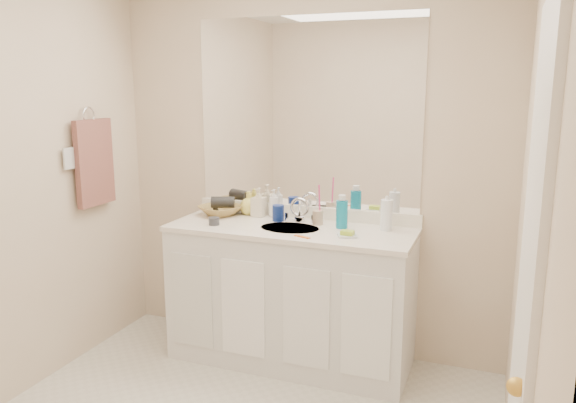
# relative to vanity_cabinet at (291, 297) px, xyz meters

# --- Properties ---
(wall_back) EXTENTS (2.60, 0.02, 2.40)m
(wall_back) POSITION_rel_vanity_cabinet_xyz_m (0.00, 0.28, 0.77)
(wall_back) COLOR beige
(wall_back) RESTS_ON floor
(wall_right) EXTENTS (0.02, 2.60, 2.40)m
(wall_right) POSITION_rel_vanity_cabinet_xyz_m (1.30, -1.02, 0.77)
(wall_right) COLOR beige
(wall_right) RESTS_ON floor
(vanity_cabinet) EXTENTS (1.50, 0.55, 0.85)m
(vanity_cabinet) POSITION_rel_vanity_cabinet_xyz_m (0.00, 0.00, 0.00)
(vanity_cabinet) COLOR white
(vanity_cabinet) RESTS_ON floor
(countertop) EXTENTS (1.52, 0.57, 0.03)m
(countertop) POSITION_rel_vanity_cabinet_xyz_m (0.00, 0.00, 0.44)
(countertop) COLOR white
(countertop) RESTS_ON vanity_cabinet
(backsplash) EXTENTS (1.52, 0.03, 0.08)m
(backsplash) POSITION_rel_vanity_cabinet_xyz_m (0.00, 0.26, 0.50)
(backsplash) COLOR white
(backsplash) RESTS_ON countertop
(sink_basin) EXTENTS (0.37, 0.37, 0.02)m
(sink_basin) POSITION_rel_vanity_cabinet_xyz_m (0.00, -0.02, 0.44)
(sink_basin) COLOR beige
(sink_basin) RESTS_ON countertop
(faucet) EXTENTS (0.02, 0.02, 0.11)m
(faucet) POSITION_rel_vanity_cabinet_xyz_m (0.00, 0.16, 0.51)
(faucet) COLOR silver
(faucet) RESTS_ON countertop
(mirror) EXTENTS (1.48, 0.01, 1.20)m
(mirror) POSITION_rel_vanity_cabinet_xyz_m (0.00, 0.27, 1.14)
(mirror) COLOR white
(mirror) RESTS_ON wall_back
(blue_mug) EXTENTS (0.08, 0.08, 0.10)m
(blue_mug) POSITION_rel_vanity_cabinet_xyz_m (-0.13, 0.12, 0.51)
(blue_mug) COLOR navy
(blue_mug) RESTS_ON countertop
(tan_cup) EXTENTS (0.08, 0.08, 0.09)m
(tan_cup) POSITION_rel_vanity_cabinet_xyz_m (0.13, 0.12, 0.50)
(tan_cup) COLOR tan
(tan_cup) RESTS_ON countertop
(toothbrush) EXTENTS (0.01, 0.04, 0.21)m
(toothbrush) POSITION_rel_vanity_cabinet_xyz_m (0.14, 0.12, 0.60)
(toothbrush) COLOR #F13F88
(toothbrush) RESTS_ON tan_cup
(mouthwash_bottle) EXTENTS (0.08, 0.08, 0.17)m
(mouthwash_bottle) POSITION_rel_vanity_cabinet_xyz_m (0.30, 0.09, 0.54)
(mouthwash_bottle) COLOR #0D7EA5
(mouthwash_bottle) RESTS_ON countertop
(clear_pump_bottle) EXTENTS (0.09, 0.09, 0.19)m
(clear_pump_bottle) POSITION_rel_vanity_cabinet_xyz_m (0.56, 0.13, 0.55)
(clear_pump_bottle) COLOR white
(clear_pump_bottle) RESTS_ON countertop
(soap_dish) EXTENTS (0.13, 0.12, 0.01)m
(soap_dish) POSITION_rel_vanity_cabinet_xyz_m (0.38, -0.10, 0.46)
(soap_dish) COLOR silver
(soap_dish) RESTS_ON countertop
(green_soap) EXTENTS (0.08, 0.06, 0.03)m
(green_soap) POSITION_rel_vanity_cabinet_xyz_m (0.38, -0.10, 0.48)
(green_soap) COLOR #AACC31
(green_soap) RESTS_ON soap_dish
(orange_comb) EXTENTS (0.11, 0.06, 0.00)m
(orange_comb) POSITION_rel_vanity_cabinet_xyz_m (0.14, -0.20, 0.46)
(orange_comb) COLOR orange
(orange_comb) RESTS_ON countertop
(dark_jar) EXTENTS (0.08, 0.08, 0.05)m
(dark_jar) POSITION_rel_vanity_cabinet_xyz_m (-0.47, -0.12, 0.48)
(dark_jar) COLOR #323439
(dark_jar) RESTS_ON countertop
(soap_bottle_white) EXTENTS (0.08, 0.08, 0.18)m
(soap_bottle_white) POSITION_rel_vanity_cabinet_xyz_m (-0.20, 0.22, 0.55)
(soap_bottle_white) COLOR white
(soap_bottle_white) RESTS_ON countertop
(soap_bottle_cream) EXTENTS (0.09, 0.09, 0.19)m
(soap_bottle_cream) POSITION_rel_vanity_cabinet_xyz_m (-0.30, 0.20, 0.55)
(soap_bottle_cream) COLOR beige
(soap_bottle_cream) RESTS_ON countertop
(soap_bottle_yellow) EXTENTS (0.14, 0.14, 0.16)m
(soap_bottle_yellow) POSITION_rel_vanity_cabinet_xyz_m (-0.39, 0.22, 0.53)
(soap_bottle_yellow) COLOR #E4D858
(soap_bottle_yellow) RESTS_ON countertop
(wicker_basket) EXTENTS (0.35, 0.35, 0.07)m
(wicker_basket) POSITION_rel_vanity_cabinet_xyz_m (-0.56, 0.13, 0.49)
(wicker_basket) COLOR olive
(wicker_basket) RESTS_ON countertop
(hair_dryer) EXTENTS (0.17, 0.13, 0.08)m
(hair_dryer) POSITION_rel_vanity_cabinet_xyz_m (-0.54, 0.13, 0.54)
(hair_dryer) COLOR black
(hair_dryer) RESTS_ON wicker_basket
(towel_ring) EXTENTS (0.01, 0.11, 0.11)m
(towel_ring) POSITION_rel_vanity_cabinet_xyz_m (-1.27, -0.25, 1.12)
(towel_ring) COLOR silver
(towel_ring) RESTS_ON wall_left
(hand_towel) EXTENTS (0.04, 0.32, 0.55)m
(hand_towel) POSITION_rel_vanity_cabinet_xyz_m (-1.25, -0.25, 0.82)
(hand_towel) COLOR brown
(hand_towel) RESTS_ON towel_ring
(switch_plate) EXTENTS (0.01, 0.08, 0.13)m
(switch_plate) POSITION_rel_vanity_cabinet_xyz_m (-1.27, -0.45, 0.88)
(switch_plate) COLOR silver
(switch_plate) RESTS_ON wall_left
(door) EXTENTS (0.02, 0.82, 2.00)m
(door) POSITION_rel_vanity_cabinet_xyz_m (1.29, -1.32, 0.57)
(door) COLOR white
(door) RESTS_ON floor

